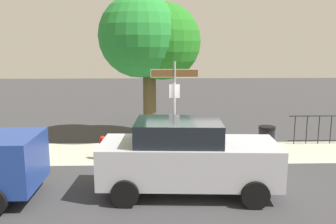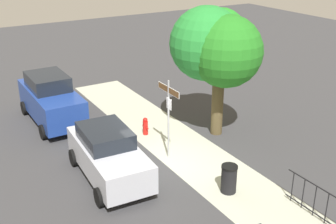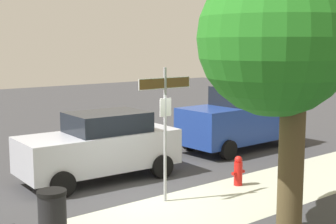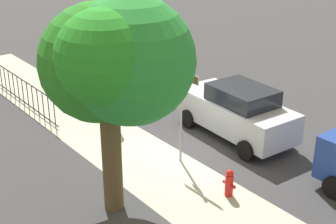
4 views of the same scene
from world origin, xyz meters
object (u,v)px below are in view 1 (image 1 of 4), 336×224
shade_tree (148,38)px  car_silver (187,157)px  fire_hydrant (103,148)px  trash_bin (266,141)px  street_sign (175,93)px

shade_tree → car_silver: 6.16m
shade_tree → fire_hydrant: shade_tree is taller
fire_hydrant → trash_bin: (5.35, 0.30, 0.11)m
shade_tree → car_silver: shade_tree is taller
car_silver → trash_bin: bearing=49.8°
fire_hydrant → trash_bin: bearing=3.2°
street_sign → shade_tree: shade_tree is taller
street_sign → shade_tree: 3.35m
shade_tree → trash_bin: bearing=-29.8°
street_sign → car_silver: size_ratio=0.71×
car_silver → trash_bin: size_ratio=4.47×
trash_bin → fire_hydrant: bearing=-176.8°
car_silver → street_sign: bearing=97.3°
shade_tree → trash_bin: size_ratio=5.57×
car_silver → trash_bin: 4.23m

